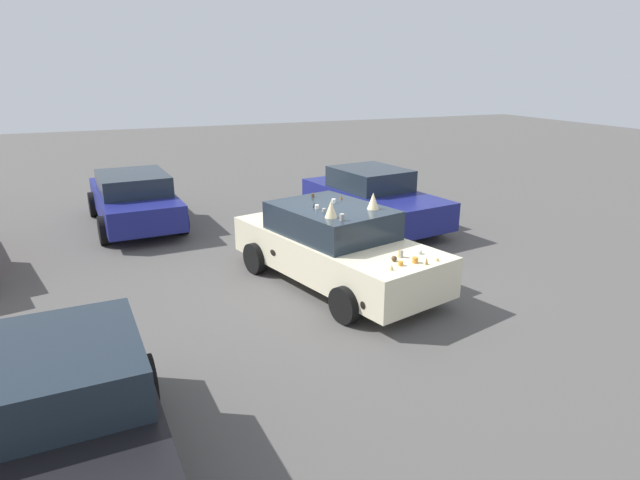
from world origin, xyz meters
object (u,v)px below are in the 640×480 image
at_px(parked_sedan_near_left, 59,429).
at_px(parked_sedan_far_right, 373,198).
at_px(art_car_decorated, 334,246).
at_px(parked_sedan_row_back_center, 134,198).

bearing_deg(parked_sedan_near_left, parked_sedan_far_right, 132.38).
relative_size(art_car_decorated, parked_sedan_row_back_center, 1.04).
bearing_deg(parked_sedan_far_right, parked_sedan_near_left, -53.47).
xyz_separation_m(parked_sedan_far_right, parked_sedan_row_back_center, (2.36, 5.67, -0.01)).
height_order(art_car_decorated, parked_sedan_near_left, art_car_decorated).
height_order(parked_sedan_row_back_center, parked_sedan_near_left, parked_sedan_near_left).
bearing_deg(parked_sedan_near_left, art_car_decorated, 127.70).
height_order(parked_sedan_far_right, parked_sedan_near_left, parked_sedan_far_right).
relative_size(parked_sedan_row_back_center, parked_sedan_near_left, 1.15).
distance_m(art_car_decorated, parked_sedan_row_back_center, 6.43).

